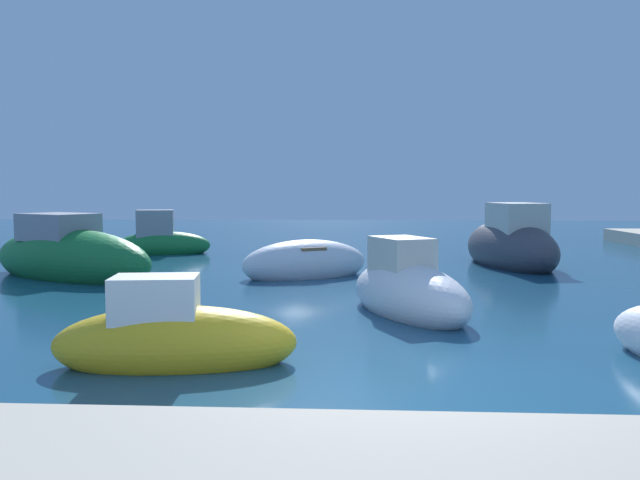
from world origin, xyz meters
The scene contains 7 objects.
ground centered at (0.00, 0.00, 0.00)m, with size 80.00×80.00×0.00m, color navy.
moored_boat_0 centered at (-7.95, 8.84, 0.51)m, with size 5.58×4.12×1.95m.
moored_boat_2 centered at (0.12, 4.49, 0.39)m, with size 2.60×3.63×1.60m.
moored_boat_3 centered at (-7.43, 14.83, 0.41)m, with size 3.35×1.82×1.73m.
moored_boat_4 centered at (3.67, 12.07, 0.56)m, with size 2.67×5.12×2.19m.
moored_boat_5 centered at (-3.06, 0.96, 0.33)m, with size 3.14×1.48×1.34m.
moored_boat_7 centered at (-2.07, 9.29, 0.34)m, with size 3.58×2.83×1.21m.
Camera 1 is at (-0.79, -6.85, 2.18)m, focal length 36.35 mm.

